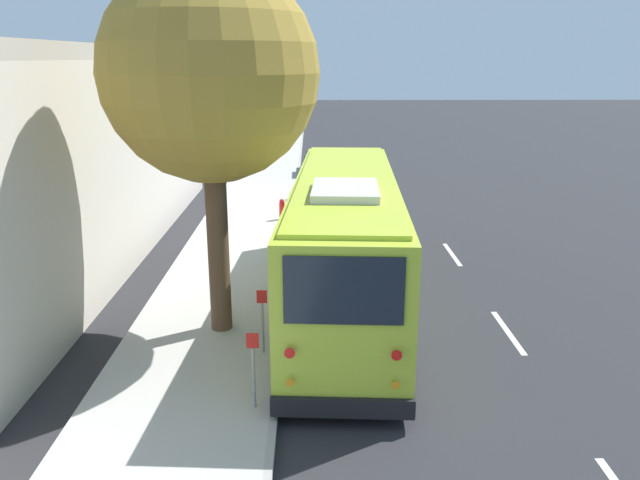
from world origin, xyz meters
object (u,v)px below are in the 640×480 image
(sign_post_far, at_px, (263,321))
(fire_hydrant, at_px, (282,209))
(shuttle_bus, at_px, (345,236))
(street_tree, at_px, (210,58))
(parked_sedan_black, at_px, (319,165))
(parked_sedan_blue, at_px, (321,191))
(sign_post_near, at_px, (253,369))

(sign_post_far, bearing_deg, fire_hydrant, 0.46)
(shuttle_bus, relative_size, sign_post_far, 8.08)
(shuttle_bus, xyz_separation_m, street_tree, (-1.46, 2.93, 4.26))
(parked_sedan_black, bearing_deg, street_tree, 171.68)
(parked_sedan_blue, relative_size, sign_post_near, 2.99)
(shuttle_bus, relative_size, parked_sedan_black, 2.63)
(sign_post_far, distance_m, fire_hydrant, 11.35)
(shuttle_bus, distance_m, parked_sedan_blue, 11.73)
(parked_sedan_black, distance_m, sign_post_near, 23.45)
(street_tree, relative_size, fire_hydrant, 10.74)
(sign_post_near, relative_size, sign_post_far, 1.02)
(shuttle_bus, xyz_separation_m, sign_post_far, (-2.86, 1.88, -1.03))
(shuttle_bus, bearing_deg, parked_sedan_blue, 5.37)
(parked_sedan_blue, bearing_deg, parked_sedan_black, -4.52)
(fire_hydrant, bearing_deg, street_tree, 174.47)
(shuttle_bus, distance_m, street_tree, 5.37)
(street_tree, bearing_deg, fire_hydrant, -5.53)
(shuttle_bus, height_order, fire_hydrant, shuttle_bus)
(sign_post_near, bearing_deg, parked_sedan_black, -3.64)
(parked_sedan_blue, relative_size, fire_hydrant, 5.31)
(parked_sedan_black, relative_size, street_tree, 0.50)
(parked_sedan_black, height_order, sign_post_near, sign_post_near)
(parked_sedan_black, distance_m, fire_hydrant, 10.02)
(fire_hydrant, bearing_deg, sign_post_far, -179.54)
(shuttle_bus, xyz_separation_m, parked_sedan_blue, (11.65, 0.41, -1.30))
(street_tree, height_order, sign_post_near, street_tree)
(parked_sedan_blue, height_order, sign_post_near, sign_post_near)
(fire_hydrant, bearing_deg, shuttle_bus, -166.94)
(parked_sedan_blue, xyz_separation_m, parked_sedan_black, (6.73, -0.02, -0.02))
(parked_sedan_blue, bearing_deg, shuttle_bus, 177.70)
(sign_post_near, xyz_separation_m, fire_hydrant, (13.50, 0.09, -0.34))
(sign_post_far, height_order, fire_hydrant, sign_post_far)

